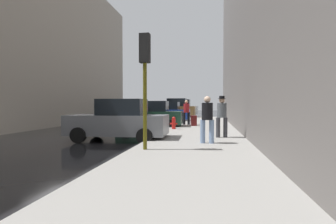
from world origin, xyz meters
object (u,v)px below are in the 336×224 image
object	(u,v)px
rolling_suitcase	(194,121)
parked_dark_green_sedan	(151,115)
parked_blue_sedan	(167,112)
pedestrian_with_beanie	(222,114)
fire_hydrant	(174,123)
traffic_light	(145,66)
pedestrian_in_red_jacket	(186,111)
parked_white_van	(181,108)
parked_gray_coupe	(119,121)
pedestrian_in_jeans	(207,117)
parked_bronze_suv	(176,109)

from	to	relation	value
rolling_suitcase	parked_dark_green_sedan	bearing A→B (deg)	-168.44
parked_blue_sedan	rolling_suitcase	distance (m)	6.46
pedestrian_with_beanie	fire_hydrant	bearing A→B (deg)	126.11
parked_blue_sedan	traffic_light	size ratio (longest dim) A/B	1.17
pedestrian_in_red_jacket	pedestrian_with_beanie	world-z (taller)	pedestrian_with_beanie
parked_white_van	fire_hydrant	world-z (taller)	parked_white_van
rolling_suitcase	parked_gray_coupe	bearing A→B (deg)	-112.64
rolling_suitcase	fire_hydrant	bearing A→B (deg)	-111.17
parked_white_van	rolling_suitcase	xyz separation A→B (m)	(2.80, -17.53, -0.54)
pedestrian_with_beanie	pedestrian_in_jeans	xyz separation A→B (m)	(-0.60, -1.80, -0.03)
parked_bronze_suv	parked_dark_green_sedan	bearing A→B (deg)	-90.00
parked_blue_sedan	traffic_light	distance (m)	15.57
pedestrian_in_jeans	parked_white_van	bearing A→B (deg)	98.42
parked_gray_coupe	pedestrian_with_beanie	bearing A→B (deg)	8.31
parked_white_van	parked_blue_sedan	bearing A→B (deg)	-90.00
parked_bronze_suv	traffic_light	bearing A→B (deg)	-85.09
parked_gray_coupe	parked_blue_sedan	world-z (taller)	same
parked_white_van	rolling_suitcase	distance (m)	17.76
rolling_suitcase	parked_blue_sedan	bearing A→B (deg)	115.72
pedestrian_in_jeans	pedestrian_in_red_jacket	bearing A→B (deg)	99.97
parked_dark_green_sedan	pedestrian_in_red_jacket	bearing A→B (deg)	31.33
parked_dark_green_sedan	parked_bronze_suv	distance (m)	12.63
parked_bronze_suv	parked_white_van	distance (m)	5.48
parked_bronze_suv	rolling_suitcase	bearing A→B (deg)	-76.93
pedestrian_with_beanie	parked_bronze_suv	bearing A→B (deg)	103.53
parked_gray_coupe	pedestrian_with_beanie	distance (m)	4.42
pedestrian_in_jeans	rolling_suitcase	bearing A→B (deg)	96.98
pedestrian_in_jeans	rolling_suitcase	distance (m)	7.95
pedestrian_with_beanie	parked_dark_green_sedan	bearing A→B (deg)	128.41
parked_dark_green_sedan	parked_white_van	world-z (taller)	parked_white_van
pedestrian_in_jeans	parked_blue_sedan	bearing A→B (deg)	105.37
fire_hydrant	parked_gray_coupe	bearing A→B (deg)	-113.53
pedestrian_in_red_jacket	rolling_suitcase	distance (m)	1.15
parked_white_van	parked_bronze_suv	bearing A→B (deg)	-90.00
rolling_suitcase	pedestrian_in_red_jacket	bearing A→B (deg)	125.25
parked_bronze_suv	parked_blue_sedan	bearing A→B (deg)	-90.00
parked_white_van	parked_dark_green_sedan	bearing A→B (deg)	-90.00
parked_gray_coupe	traffic_light	xyz separation A→B (m)	(1.85, -2.82, 1.91)
parked_dark_green_sedan	pedestrian_with_beanie	world-z (taller)	pedestrian_with_beanie
parked_white_van	parked_gray_coupe	bearing A→B (deg)	-90.00
parked_white_van	pedestrian_in_jeans	world-z (taller)	parked_white_van
parked_blue_sedan	pedestrian_in_jeans	size ratio (longest dim) A/B	2.47
parked_blue_sedan	fire_hydrant	distance (m)	8.57
pedestrian_in_jeans	rolling_suitcase	xyz separation A→B (m)	(-0.96, 7.87, -0.61)
parked_gray_coupe	pedestrian_in_red_jacket	xyz separation A→B (m)	(2.24, 7.50, 0.26)
pedestrian_in_jeans	pedestrian_with_beanie	bearing A→B (deg)	71.55
parked_gray_coupe	traffic_light	distance (m)	3.88
parked_gray_coupe	pedestrian_in_jeans	size ratio (longest dim) A/B	2.48
parked_gray_coupe	parked_white_van	bearing A→B (deg)	90.00
pedestrian_in_red_jacket	parked_bronze_suv	bearing A→B (deg)	101.24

